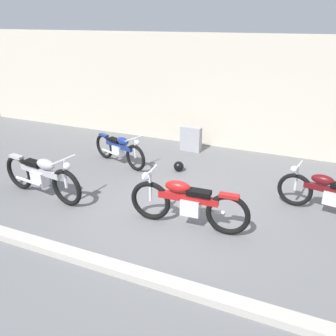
{
  "coord_description": "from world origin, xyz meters",
  "views": [
    {
      "loc": [
        2.25,
        -5.45,
        3.52
      ],
      "look_at": [
        -0.5,
        0.9,
        0.55
      ],
      "focal_mm": 37.43,
      "sensor_mm": 36.0,
      "label": 1
    }
  ],
  "objects_px": {
    "motorcycle_blue": "(119,149)",
    "motorcycle_red": "(187,203)",
    "helmet": "(179,166)",
    "motorcycle_silver": "(42,176)",
    "stone_marker": "(191,139)",
    "motorcycle_maroon": "(329,194)"
  },
  "relations": [
    {
      "from": "helmet",
      "to": "motorcycle_silver",
      "type": "distance_m",
      "value": 3.23
    },
    {
      "from": "helmet",
      "to": "motorcycle_maroon",
      "type": "distance_m",
      "value": 3.51
    },
    {
      "from": "motorcycle_maroon",
      "to": "motorcycle_silver",
      "type": "distance_m",
      "value": 5.76
    },
    {
      "from": "stone_marker",
      "to": "helmet",
      "type": "bearing_deg",
      "value": -81.3
    },
    {
      "from": "stone_marker",
      "to": "motorcycle_silver",
      "type": "distance_m",
      "value": 4.34
    },
    {
      "from": "stone_marker",
      "to": "motorcycle_blue",
      "type": "relative_size",
      "value": 0.38
    },
    {
      "from": "motorcycle_silver",
      "to": "motorcycle_red",
      "type": "xyz_separation_m",
      "value": [
        3.19,
        0.13,
        -0.0
      ]
    },
    {
      "from": "motorcycle_maroon",
      "to": "motorcycle_blue",
      "type": "height_order",
      "value": "motorcycle_maroon"
    },
    {
      "from": "stone_marker",
      "to": "motorcycle_red",
      "type": "bearing_deg",
      "value": -71.06
    },
    {
      "from": "helmet",
      "to": "motorcycle_blue",
      "type": "bearing_deg",
      "value": -173.29
    },
    {
      "from": "motorcycle_silver",
      "to": "stone_marker",
      "type": "bearing_deg",
      "value": 71.9
    },
    {
      "from": "helmet",
      "to": "motorcycle_silver",
      "type": "height_order",
      "value": "motorcycle_silver"
    },
    {
      "from": "stone_marker",
      "to": "helmet",
      "type": "xyz_separation_m",
      "value": [
        0.23,
        -1.49,
        -0.23
      ]
    },
    {
      "from": "helmet",
      "to": "motorcycle_maroon",
      "type": "relative_size",
      "value": 0.13
    },
    {
      "from": "stone_marker",
      "to": "motorcycle_silver",
      "type": "xyz_separation_m",
      "value": [
        -1.9,
        -3.9,
        0.13
      ]
    },
    {
      "from": "motorcycle_maroon",
      "to": "motorcycle_red",
      "type": "xyz_separation_m",
      "value": [
        -2.34,
        -1.49,
        0.05
      ]
    },
    {
      "from": "motorcycle_maroon",
      "to": "motorcycle_red",
      "type": "distance_m",
      "value": 2.77
    },
    {
      "from": "motorcycle_blue",
      "to": "motorcycle_red",
      "type": "bearing_deg",
      "value": -18.76
    },
    {
      "from": "motorcycle_red",
      "to": "helmet",
      "type": "bearing_deg",
      "value": -68.09
    },
    {
      "from": "stone_marker",
      "to": "motorcycle_silver",
      "type": "relative_size",
      "value": 0.32
    },
    {
      "from": "stone_marker",
      "to": "motorcycle_blue",
      "type": "distance_m",
      "value": 2.15
    },
    {
      "from": "stone_marker",
      "to": "motorcycle_maroon",
      "type": "height_order",
      "value": "motorcycle_maroon"
    }
  ]
}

